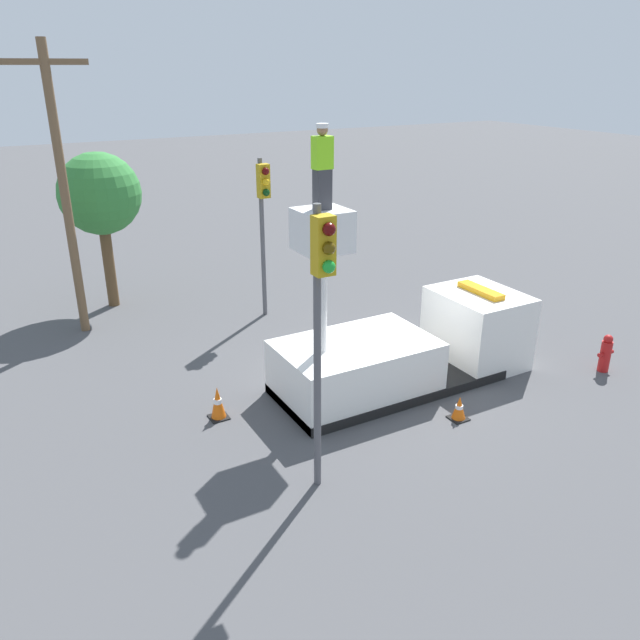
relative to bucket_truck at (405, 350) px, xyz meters
name	(u,v)px	position (x,y,z in m)	size (l,w,h in m)	color
ground_plane	(388,385)	(-0.47, 0.00, -0.89)	(120.00, 120.00, 0.00)	#4C4C4F
bucket_truck	(405,350)	(0.00, 0.00, 0.00)	(6.73, 2.44, 4.72)	black
worker	(322,167)	(-2.39, 0.00, 4.71)	(0.40, 0.26, 1.75)	#38383D
traffic_light_pole	(321,299)	(-3.97, -2.77, 2.98)	(0.34, 0.57, 5.47)	#515156
traffic_light_across	(263,207)	(-1.16, 5.85, 2.65)	(0.34, 0.57, 4.99)	#515156
fire_hydrant	(606,353)	(5.01, -2.11, -0.38)	(0.52, 0.28, 1.04)	red
traffic_cone_rear	(218,403)	(-4.79, 0.61, -0.51)	(0.43, 0.43, 0.79)	black
traffic_cone_curbside	(459,409)	(0.01, -2.12, -0.62)	(0.41, 0.41, 0.57)	black
tree_left_bg	(100,195)	(-5.29, 9.27, 2.84)	(2.60, 2.60, 5.07)	brown
utility_pole	(63,185)	(-6.53, 7.50, 3.55)	(2.20, 0.26, 8.23)	brown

